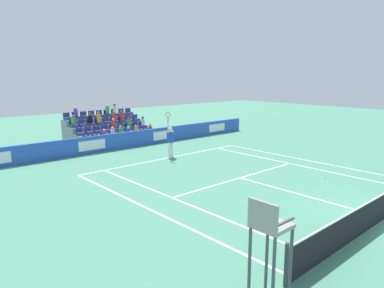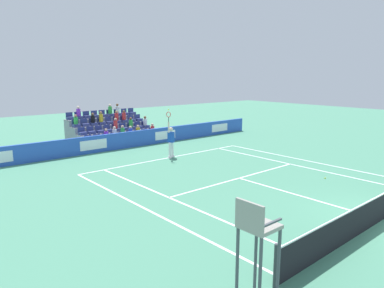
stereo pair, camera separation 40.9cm
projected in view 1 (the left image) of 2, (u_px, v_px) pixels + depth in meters
line_baseline at (168, 158)px, 20.72m from camera, size 10.97×0.10×0.01m
line_service at (240, 178)px, 16.72m from camera, size 8.23×0.10×0.01m
line_centre_service at (301, 195)px, 14.38m from camera, size 0.10×6.40×0.01m
line_singles_sideline_left at (179, 201)px, 13.69m from camera, size 0.10×11.89×0.01m
line_singles_sideline_right at (297, 165)px, 19.09m from camera, size 0.10×11.89×0.01m
line_doubles_sideline_left at (150, 210)px, 12.79m from camera, size 0.10×11.89×0.01m
line_doubles_sideline_right at (310, 161)px, 19.98m from camera, size 0.10×11.89×0.01m
line_centre_mark at (169, 158)px, 20.65m from camera, size 0.10×0.20×0.01m
sponsor_barrier at (130, 140)px, 23.62m from camera, size 21.93×0.22×1.07m
tennis_player at (170, 141)px, 20.69m from camera, size 0.54×0.42×2.85m
umpire_chair at (269, 237)px, 7.26m from camera, size 0.70×0.70×2.34m
stadium_stand at (108, 132)px, 25.73m from camera, size 5.58×3.80×2.61m
loose_tennis_ball at (325, 177)px, 16.71m from camera, size 0.07×0.07×0.07m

